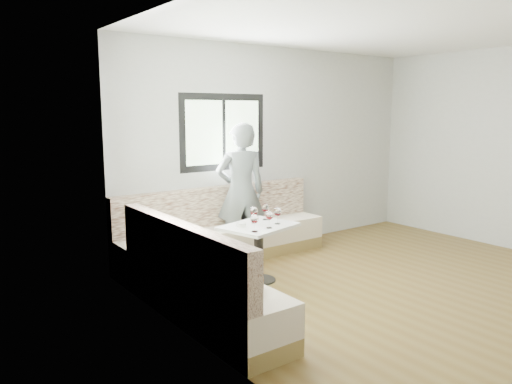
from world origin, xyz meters
TOP-DOWN VIEW (x-y plane):
  - room at (-0.08, 0.08)m, footprint 5.01×5.01m
  - banquette at (-1.59, 1.63)m, footprint 2.90×2.80m
  - table at (-1.17, 1.36)m, footprint 0.93×0.80m
  - person at (-0.83, 2.19)m, footprint 0.75×0.62m
  - olive_ramekin at (-1.36, 1.43)m, footprint 0.11×0.11m
  - wine_glass_a at (-1.39, 1.13)m, footprint 0.09×0.09m
  - wine_glass_b at (-1.16, 1.17)m, footprint 0.09×0.09m
  - wine_glass_c at (-0.96, 1.27)m, footprint 0.09×0.09m
  - wine_glass_d at (-1.15, 1.47)m, footprint 0.09×0.09m
  - wine_glass_e at (-0.94, 1.53)m, footprint 0.09×0.09m

SIDE VIEW (x-z plane):
  - banquette at x=-1.59m, z-range -0.14..0.81m
  - table at x=-1.17m, z-range 0.16..0.82m
  - olive_ramekin at x=-1.36m, z-range 0.66..0.70m
  - wine_glass_a at x=-1.39m, z-range 0.69..0.89m
  - wine_glass_b at x=-1.16m, z-range 0.69..0.89m
  - wine_glass_c at x=-0.96m, z-range 0.69..0.89m
  - wine_glass_d at x=-1.15m, z-range 0.69..0.89m
  - wine_glass_e at x=-0.94m, z-range 0.69..0.89m
  - person at x=-0.83m, z-range 0.00..1.78m
  - room at x=-0.08m, z-range 0.01..2.82m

